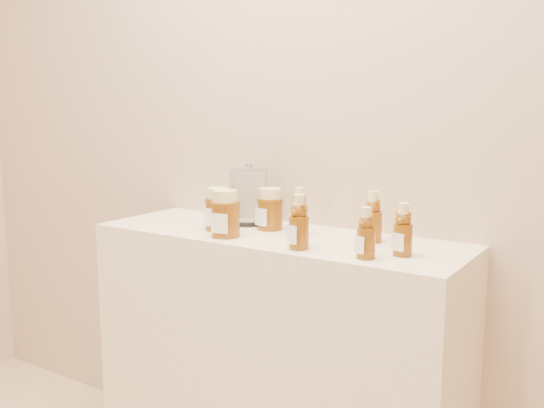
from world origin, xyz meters
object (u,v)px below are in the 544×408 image
Objects in this scene: glass_canister at (249,195)px; bear_bottle_front_left at (299,218)px; display_table at (276,370)px; honey_jar_left at (218,209)px; bear_bottle_back_left at (299,208)px.

bear_bottle_front_left is at bearing -33.77° from glass_canister.
display_table is at bearing 156.16° from bear_bottle_front_left.
glass_canister is at bearing 161.45° from bear_bottle_front_left.
bear_bottle_front_left is 1.28× the size of honey_jar_left.
bear_bottle_back_left is at bearing 18.50° from honey_jar_left.
glass_canister is at bearing 164.70° from bear_bottle_back_left.
glass_canister is at bearing 152.05° from display_table.
bear_bottle_back_left is (0.06, 0.04, 0.53)m from display_table.
honey_jar_left is at bearing -166.99° from display_table.
bear_bottle_back_left is 0.19m from bear_bottle_front_left.
bear_bottle_back_left is at bearing 135.80° from bear_bottle_front_left.
bear_bottle_front_left is at bearing -12.71° from honey_jar_left.
display_table is 0.58m from glass_canister.
bear_bottle_front_left reaches higher than display_table.
honey_jar_left is at bearing -101.19° from glass_canister.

